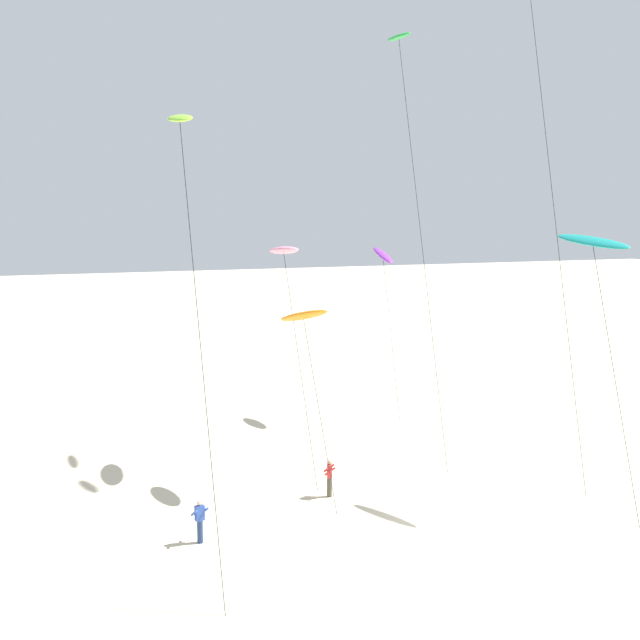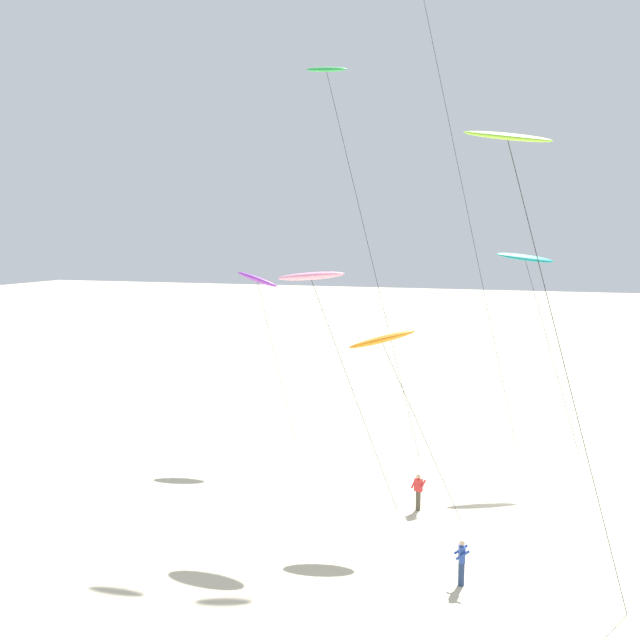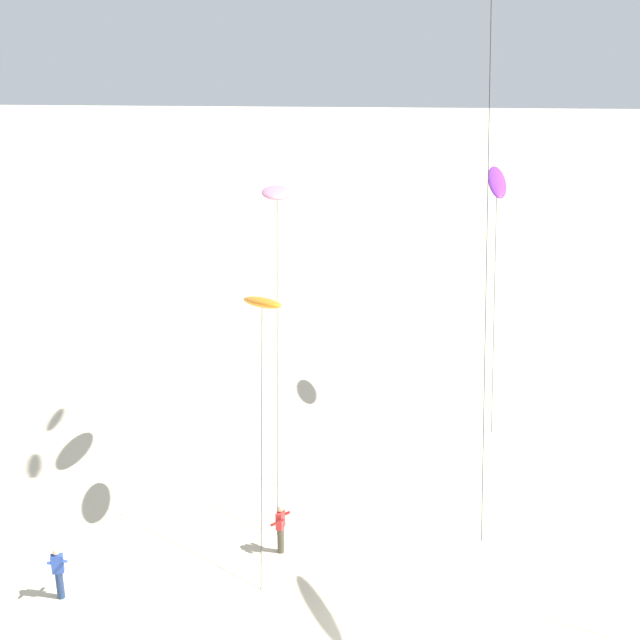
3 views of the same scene
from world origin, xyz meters
name	(u,v)px [view 1 (image 1 of 3)]	position (x,y,z in m)	size (l,w,h in m)	color
ground_plane	(433,515)	(0.00, 0.00, 0.00)	(260.00, 260.00, 0.00)	beige
kite_lime	(180,123)	(-10.02, -0.45, 15.21)	(0.75, 5.65, 15.75)	#8CD833
kite_pink	(284,251)	(-3.75, 8.26, 10.47)	(1.14, 5.58, 10.85)	pink
kite_teal	(593,243)	(6.78, -0.68, 11.04)	(1.87, 4.96, 11.56)	teal
kite_purple	(383,256)	(4.29, 14.34, 9.72)	(0.90, 3.65, 10.38)	purple
kite_green	(400,44)	(2.82, 9.54, 20.65)	(0.74, 6.43, 21.30)	green
kite_orange	(304,316)	(-3.90, 4.94, 7.78)	(1.98, 5.07, 8.38)	orange
kite_flyer_nearest	(200,520)	(-9.47, 0.73, 0.89)	(0.64, 0.62, 1.67)	navy
kite_flyer_middle	(329,477)	(-3.28, 3.35, 0.89)	(0.63, 0.65, 1.67)	#4C4738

